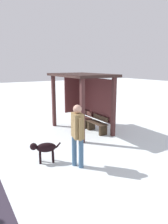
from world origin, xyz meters
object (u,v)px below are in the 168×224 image
object	(u,v)px
bench_left_inside	(83,119)
person_walking	(78,131)
bench_center_inside	(97,125)
dog	(44,148)
bus_shelter	(84,88)

from	to	relation	value
bench_left_inside	person_walking	world-z (taller)	person_walking
bench_left_inside	bench_center_inside	distance (m)	1.20
bench_left_inside	bench_center_inside	bearing A→B (deg)	0.15
person_walking	dog	bearing A→B (deg)	-136.05
person_walking	dog	size ratio (longest dim) A/B	2.06
bench_center_inside	person_walking	world-z (taller)	person_walking
bench_left_inside	bench_center_inside	world-z (taller)	bench_left_inside
bench_left_inside	person_walking	xyz separation A→B (m)	(3.54, -2.32, 0.74)
bench_center_inside	person_walking	size ratio (longest dim) A/B	0.60
dog	person_walking	bearing A→B (deg)	43.95
person_walking	dog	distance (m)	1.22
bus_shelter	person_walking	bearing A→B (deg)	-34.28
bus_shelter	dog	distance (m)	3.91
bench_left_inside	dog	distance (m)	4.13
bus_shelter	dog	bearing A→B (deg)	-50.63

